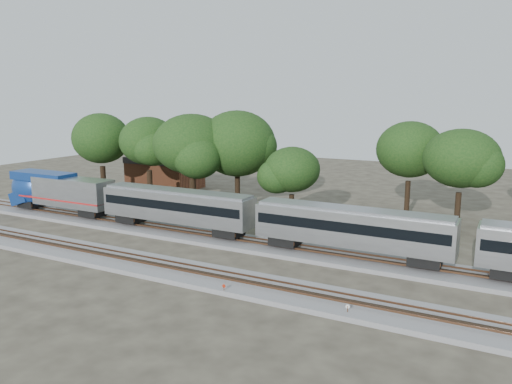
% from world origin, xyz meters
% --- Properties ---
extents(ground, '(160.00, 160.00, 0.00)m').
position_xyz_m(ground, '(0.00, 0.00, 0.00)').
color(ground, '#383328').
rests_on(ground, ground).
extents(track_far, '(160.00, 5.00, 0.73)m').
position_xyz_m(track_far, '(0.00, 6.00, 0.21)').
color(track_far, slate).
rests_on(track_far, ground).
extents(track_near, '(160.00, 5.00, 0.73)m').
position_xyz_m(track_near, '(0.00, -4.00, 0.21)').
color(track_near, slate).
rests_on(track_near, ground).
extents(train, '(114.22, 3.27, 4.82)m').
position_xyz_m(train, '(18.94, 6.00, 3.32)').
color(train, silver).
rests_on(train, ground).
extents(switch_stand_red, '(0.29, 0.05, 0.90)m').
position_xyz_m(switch_stand_red, '(2.81, -6.33, 0.57)').
color(switch_stand_red, '#512D19').
rests_on(switch_stand_red, ground).
extents(switch_stand_white, '(0.30, 0.09, 0.94)m').
position_xyz_m(switch_stand_white, '(12.36, -5.70, 0.60)').
color(switch_stand_white, '#512D19').
rests_on(switch_stand_white, ground).
extents(switch_lever, '(0.55, 0.39, 0.30)m').
position_xyz_m(switch_lever, '(6.07, -5.66, 0.15)').
color(switch_lever, '#512D19').
rests_on(switch_lever, ground).
extents(brick_building, '(11.33, 8.19, 5.32)m').
position_xyz_m(brick_building, '(-29.58, 28.36, 2.68)').
color(brick_building, brown).
rests_on(brick_building, ground).
extents(tree_0, '(9.10, 9.10, 12.83)m').
position_xyz_m(tree_0, '(-32.59, 17.40, 8.94)').
color(tree_0, black).
rests_on(tree_0, ground).
extents(tree_1, '(9.09, 9.09, 12.82)m').
position_xyz_m(tree_1, '(-23.70, 17.34, 8.93)').
color(tree_1, black).
rests_on(tree_1, ground).
extents(tree_2, '(9.09, 9.09, 12.81)m').
position_xyz_m(tree_2, '(-15.77, 16.45, 8.93)').
color(tree_2, black).
rests_on(tree_2, ground).
extents(tree_3, '(9.11, 9.11, 12.84)m').
position_xyz_m(tree_3, '(-10.67, 19.43, 8.94)').
color(tree_3, black).
rests_on(tree_3, ground).
extents(tree_4, '(6.65, 6.65, 9.38)m').
position_xyz_m(tree_4, '(-1.52, 16.41, 6.52)').
color(tree_4, black).
rests_on(tree_4, ground).
extents(tree_5, '(8.72, 8.72, 12.29)m').
position_xyz_m(tree_5, '(10.08, 26.15, 8.56)').
color(tree_5, black).
rests_on(tree_5, ground).
extents(tree_6, '(8.44, 8.44, 11.91)m').
position_xyz_m(tree_6, '(16.45, 21.73, 8.29)').
color(tree_6, black).
rests_on(tree_6, ground).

